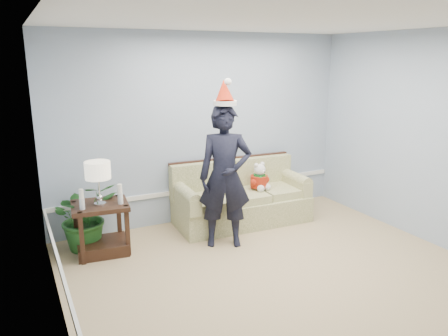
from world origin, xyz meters
name	(u,v)px	position (x,y,z in m)	size (l,w,h in m)	color
room_shell	(310,166)	(0.00, 0.00, 1.35)	(4.54, 5.04, 2.74)	tan
wainscot_trim	(156,233)	(-1.18, 1.18, 0.45)	(4.49, 4.99, 0.06)	white
sofa	(240,200)	(0.40, 2.09, 0.32)	(1.96, 0.91, 0.90)	#5F6C33
side_table	(102,234)	(-1.64, 1.91, 0.25)	(0.72, 0.62, 0.64)	#321A12
table_lamp	(98,172)	(-1.64, 1.85, 1.04)	(0.30, 0.30, 0.53)	silver
candle_pair	(101,197)	(-1.64, 1.79, 0.75)	(0.51, 0.06, 0.25)	silver
houseplant	(85,216)	(-1.79, 2.13, 0.43)	(0.78, 0.68, 0.87)	#245F23
man	(225,177)	(-0.17, 1.47, 0.90)	(0.66, 0.43, 1.80)	black
santa_hat	(224,93)	(-0.17, 1.48, 1.93)	(0.35, 0.38, 0.33)	silver
teddy_bear	(259,180)	(0.66, 2.01, 0.62)	(0.30, 0.31, 0.41)	silver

